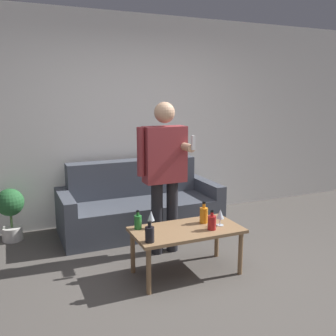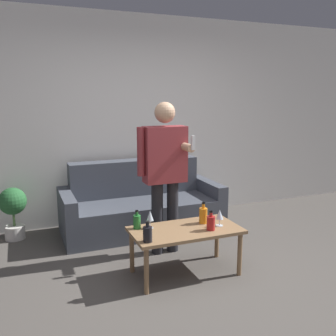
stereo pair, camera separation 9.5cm
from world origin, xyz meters
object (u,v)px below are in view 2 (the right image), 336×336
at_px(coffee_table, 185,234).
at_px(bottle_orange, 148,234).
at_px(couch, 141,206).
at_px(person_standing_front, 165,167).

distance_m(coffee_table, bottle_orange, 0.48).
relative_size(couch, coffee_table, 1.92).
bearing_deg(coffee_table, couch, 90.66).
bearing_deg(coffee_table, person_standing_front, 89.77).
height_order(coffee_table, bottle_orange, bottle_orange).
xyz_separation_m(coffee_table, person_standing_front, (0.00, 0.54, 0.54)).
height_order(couch, person_standing_front, person_standing_front).
distance_m(couch, coffee_table, 1.33).
distance_m(coffee_table, person_standing_front, 0.77).
relative_size(coffee_table, bottle_orange, 5.58).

